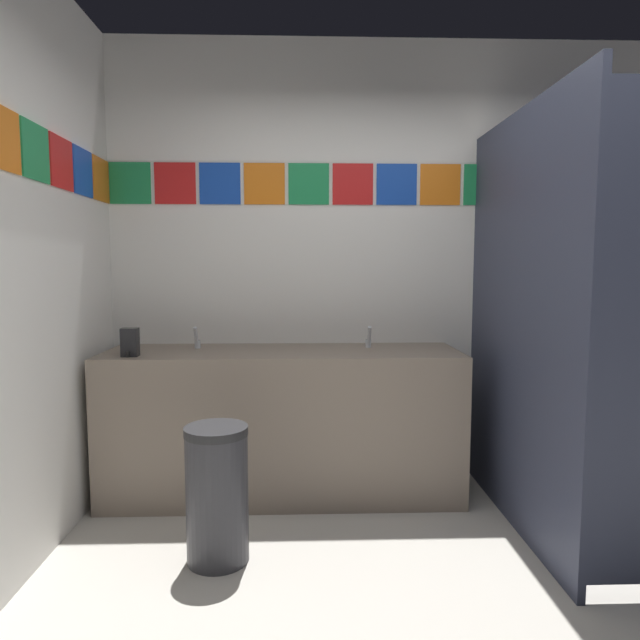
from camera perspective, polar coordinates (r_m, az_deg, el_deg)
ground_plane at (r=2.48m, az=14.61°, el=-28.84°), size 8.07×8.07×0.00m
wall_back at (r=3.70m, az=7.65°, el=5.88°), size 3.67×0.09×2.82m
vanity_counter at (r=3.44m, az=-3.80°, el=-10.29°), size 2.12×0.62×0.88m
faucet_left at (r=3.48m, az=-12.53°, el=-2.03°), size 0.04×0.10×0.14m
faucet_right at (r=3.45m, az=5.02°, el=-1.99°), size 0.04×0.10×0.14m
soap_dispenser at (r=3.29m, az=-18.93°, el=-2.19°), size 0.09×0.09×0.16m
stall_divider at (r=2.93m, az=24.58°, el=-0.66°), size 0.92×1.50×2.20m
toilet at (r=3.80m, az=25.27°, el=-11.57°), size 0.39×0.49×0.74m
trash_bin at (r=2.77m, az=-10.51°, el=-17.15°), size 0.30×0.30×0.65m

